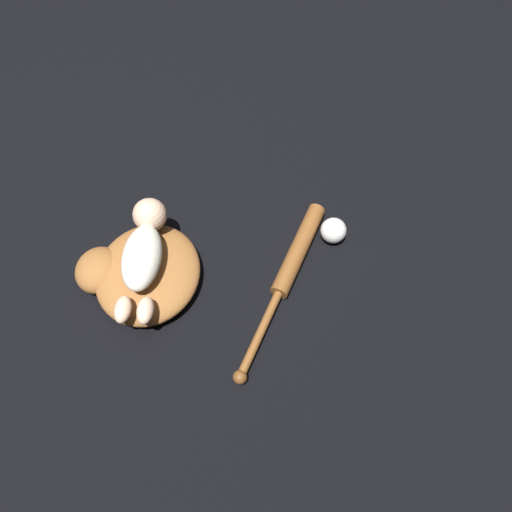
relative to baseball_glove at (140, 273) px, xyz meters
The scene contains 5 objects.
ground_plane 0.05m from the baseball_glove, 86.33° to the right, with size 6.00×6.00×0.00m, color black.
baseball_glove is the anchor object (origin of this frame).
baby_figure 0.09m from the baseball_glove, 37.73° to the right, with size 0.35×0.12×0.09m.
baseball_bat 0.41m from the baseball_glove, 76.93° to the right, with size 0.55×0.18×0.05m.
baseball 0.54m from the baseball_glove, 66.78° to the right, with size 0.07×0.07×0.07m.
Camera 1 is at (-0.59, -0.37, 1.20)m, focal length 35.00 mm.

